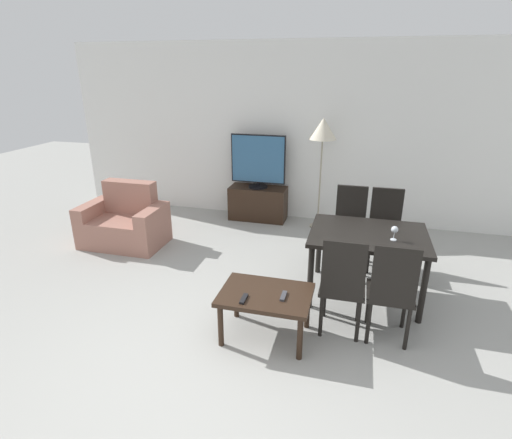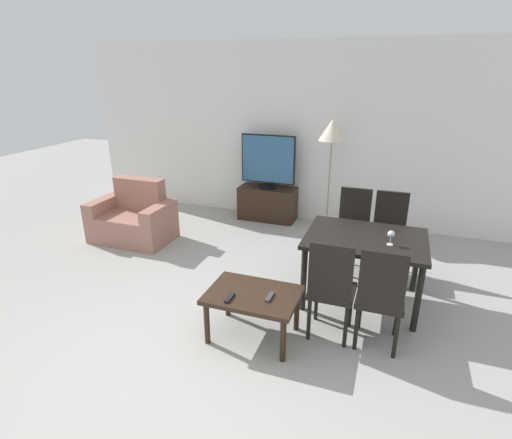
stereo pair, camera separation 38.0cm
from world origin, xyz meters
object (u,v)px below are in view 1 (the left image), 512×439
(dining_chair_far, at_px, (385,225))
(dining_chair_far_left, at_px, (350,222))
(dining_table, at_px, (368,241))
(dining_chair_near_right, at_px, (392,289))
(remote_secondary, at_px, (244,299))
(armchair, at_px, (125,223))
(remote_primary, at_px, (283,296))
(floor_lamp, at_px, (323,132))
(dining_chair_near, at_px, (343,283))
(tv_stand, at_px, (258,203))
(tv, at_px, (258,161))
(coffee_table, at_px, (266,299))
(wine_glass_left, at_px, (395,230))

(dining_chair_far, xyz_separation_m, dining_chair_far_left, (-0.41, 0.00, 0.00))
(dining_table, distance_m, dining_chair_near_right, 0.80)
(dining_chair_far_left, xyz_separation_m, remote_secondary, (-0.80, -1.89, -0.07))
(armchair, distance_m, remote_primary, 2.97)
(dining_table, bearing_deg, dining_chair_near_right, -74.83)
(dining_table, bearing_deg, remote_primary, -124.73)
(floor_lamp, bearing_deg, dining_chair_near, -79.33)
(dining_chair_near_right, xyz_separation_m, dining_chair_far_left, (-0.41, 1.52, 0.00))
(dining_chair_far_left, bearing_deg, dining_chair_near_right, -74.83)
(dining_chair_near, bearing_deg, dining_chair_far_left, 90.00)
(tv_stand, xyz_separation_m, dining_chair_near, (1.47, -2.72, 0.27))
(dining_table, height_order, dining_chair_far_left, dining_chair_far_left)
(dining_chair_far, height_order, floor_lamp, floor_lamp)
(dining_chair_far_left, distance_m, floor_lamp, 1.51)
(tv, height_order, dining_chair_far, tv)
(tv_stand, relative_size, coffee_table, 1.12)
(tv, height_order, remote_secondary, tv)
(remote_secondary, bearing_deg, dining_chair_near, 24.29)
(coffee_table, height_order, dining_chair_far_left, dining_chair_far_left)
(floor_lamp, bearing_deg, remote_secondary, -95.93)
(floor_lamp, relative_size, remote_secondary, 10.99)
(tv_stand, relative_size, wine_glass_left, 6.18)
(dining_table, relative_size, dining_chair_far, 1.22)
(tv, relative_size, dining_chair_near, 0.88)
(dining_table, xyz_separation_m, dining_chair_far_left, (-0.21, 0.76, -0.10))
(dining_chair_far, bearing_deg, remote_secondary, -122.81)
(dining_chair_near, relative_size, wine_glass_left, 6.64)
(dining_chair_near_right, xyz_separation_m, remote_secondary, (-1.22, -0.36, -0.07))
(tv, bearing_deg, armchair, -137.72)
(tv_stand, xyz_separation_m, dining_chair_near_right, (1.89, -2.72, 0.27))
(tv_stand, distance_m, dining_table, 2.61)
(armchair, distance_m, tv, 2.18)
(coffee_table, height_order, remote_secondary, remote_secondary)
(armchair, xyz_separation_m, remote_secondary, (2.21, -1.68, 0.17))
(remote_secondary, bearing_deg, dining_chair_far, 57.19)
(dining_chair_near_right, bearing_deg, dining_table, 105.17)
(dining_table, height_order, remote_primary, dining_table)
(tv_stand, xyz_separation_m, remote_secondary, (0.67, -3.09, 0.20))
(tv, relative_size, dining_table, 0.73)
(dining_table, xyz_separation_m, wine_glass_left, (0.23, -0.12, 0.19))
(dining_chair_far, distance_m, wine_glass_left, 0.93)
(dining_chair_far_left, xyz_separation_m, remote_primary, (-0.48, -1.76, -0.07))
(floor_lamp, relative_size, remote_primary, 10.99)
(dining_chair_near_right, relative_size, wine_glass_left, 6.64)
(tv_stand, height_order, dining_table, dining_table)
(armchair, bearing_deg, dining_chair_far, 3.38)
(tv, relative_size, dining_chair_far_left, 0.88)
(dining_chair_near_right, relative_size, remote_secondary, 6.46)
(remote_primary, bearing_deg, dining_chair_far, 62.97)
(coffee_table, relative_size, dining_table, 0.68)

